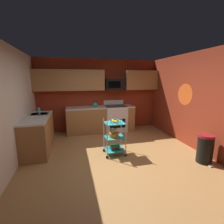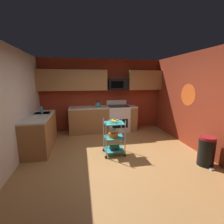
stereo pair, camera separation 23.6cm
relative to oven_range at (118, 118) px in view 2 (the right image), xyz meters
The scene contains 17 objects.
floor 2.23m from the oven_range, 104.67° to the right, with size 4.40×4.80×0.04m, color #A87542.
wall_back 1.04m from the oven_range, 149.36° to the left, with size 4.52×0.06×2.60m, color maroon.
wall_left 3.58m from the oven_range, 142.89° to the right, with size 0.06×4.80×2.60m, color silver.
wall_right 2.81m from the oven_range, 51.40° to the right, with size 0.06×4.80×2.60m, color maroon.
wall_flower_decal 2.49m from the oven_range, 43.92° to the right, with size 0.62×0.62×0.00m, color #E5591E.
counter_run 1.41m from the oven_range, 160.85° to the right, with size 3.40×2.25×0.92m.
oven_range is the anchor object (origin of this frame).
upper_cabinets 1.53m from the oven_range, 168.97° to the left, with size 4.40×0.33×0.70m.
microwave 1.23m from the oven_range, 90.26° to the left, with size 0.70×0.39×0.40m.
rolling_cart 1.96m from the oven_range, 106.07° to the right, with size 0.54×0.42×0.91m.
fruit_bowl 2.00m from the oven_range, 106.07° to the right, with size 0.27×0.27×0.07m.
mixing_bowl_large 1.97m from the oven_range, 106.61° to the right, with size 0.25×0.25×0.11m.
mixing_bowl_small 1.94m from the oven_range, 107.10° to the right, with size 0.18×0.18×0.08m.
book_stack 1.98m from the oven_range, 106.07° to the right, with size 0.26×0.17×0.09m.
kettle 0.91m from the oven_range, behind, with size 0.21×0.18×0.26m.
dish_soap_bottle 2.64m from the oven_range, 160.83° to the right, with size 0.06×0.06×0.20m, color #2D8CBF.
trash_can 3.11m from the oven_range, 64.23° to the right, with size 0.34×0.42×0.66m.
Camera 2 is at (-0.77, -3.53, 1.88)m, focal length 25.75 mm.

